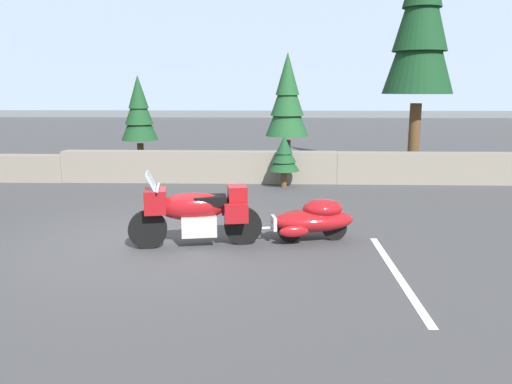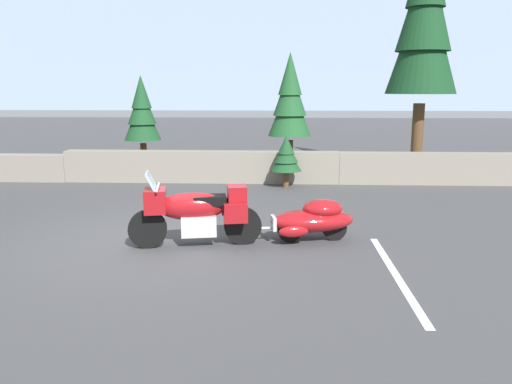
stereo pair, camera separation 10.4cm
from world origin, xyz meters
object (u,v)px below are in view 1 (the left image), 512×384
pine_tree_tall (422,16)px  pine_tree_far_right (287,99)px  pine_tree_secondary (139,111)px  touring_motorcycle (195,211)px  car_shaped_trailer (313,219)px

pine_tree_tall → pine_tree_far_right: bearing=-175.2°
pine_tree_secondary → pine_tree_far_right: pine_tree_far_right is taller
touring_motorcycle → car_shaped_trailer: (2.07, 0.38, -0.21)m
car_shaped_trailer → pine_tree_far_right: size_ratio=0.58×
car_shaped_trailer → pine_tree_far_right: 7.51m
touring_motorcycle → pine_tree_tall: 10.76m
touring_motorcycle → pine_tree_secondary: 8.95m
touring_motorcycle → pine_tree_tall: size_ratio=0.30×
pine_tree_far_right → car_shaped_trailer: bearing=-87.6°
car_shaped_trailer → pine_tree_secondary: bearing=123.1°
car_shaped_trailer → pine_tree_secondary: 9.57m
car_shaped_trailer → pine_tree_tall: 9.58m
pine_tree_tall → pine_tree_secondary: 9.41m
pine_tree_far_right → touring_motorcycle: bearing=-103.1°
car_shaped_trailer → pine_tree_tall: pine_tree_tall is taller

